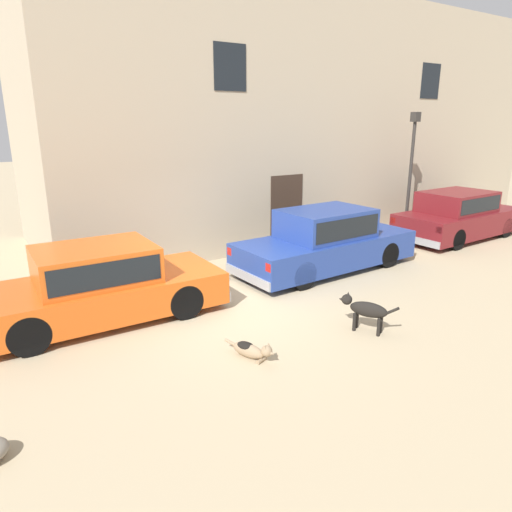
% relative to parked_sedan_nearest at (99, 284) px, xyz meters
% --- Properties ---
extents(ground_plane, '(80.00, 80.00, 0.00)m').
position_rel_parked_sedan_nearest_xyz_m(ground_plane, '(2.19, -0.85, -0.69)').
color(ground_plane, tan).
extents(parked_sedan_nearest, '(4.60, 1.88, 1.40)m').
position_rel_parked_sedan_nearest_xyz_m(parked_sedan_nearest, '(0.00, 0.00, 0.00)').
color(parked_sedan_nearest, '#D15619').
rests_on(parked_sedan_nearest, ground_plane).
extents(parked_sedan_second, '(4.88, 1.92, 1.52)m').
position_rel_parked_sedan_nearest_xyz_m(parked_sedan_second, '(5.49, 0.02, 0.05)').
color(parked_sedan_second, navy).
rests_on(parked_sedan_second, ground_plane).
extents(parked_sedan_third, '(4.58, 1.93, 1.48)m').
position_rel_parked_sedan_nearest_xyz_m(parked_sedan_third, '(11.06, 0.17, 0.05)').
color(parked_sedan_third, maroon).
rests_on(parked_sedan_third, ground_plane).
extents(apartment_block, '(17.92, 5.56, 7.13)m').
position_rel_parked_sedan_nearest_xyz_m(apartment_block, '(8.59, 4.98, 2.87)').
color(apartment_block, tan).
rests_on(apartment_block, ground_plane).
extents(stray_dog_spotted, '(0.42, 0.92, 0.33)m').
position_rel_parked_sedan_nearest_xyz_m(stray_dog_spotted, '(1.54, -2.78, -0.55)').
color(stray_dog_spotted, '#997F60').
rests_on(stray_dog_spotted, ground_plane).
extents(stray_dog_tan, '(0.56, 0.98, 0.65)m').
position_rel_parked_sedan_nearest_xyz_m(stray_dog_tan, '(3.72, -3.04, -0.28)').
color(stray_dog_tan, black).
rests_on(stray_dog_tan, ground_plane).
extents(street_lamp, '(0.22, 0.22, 3.81)m').
position_rel_parked_sedan_nearest_xyz_m(street_lamp, '(9.90, 1.20, 1.75)').
color(street_lamp, '#2D2B28').
rests_on(street_lamp, ground_plane).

